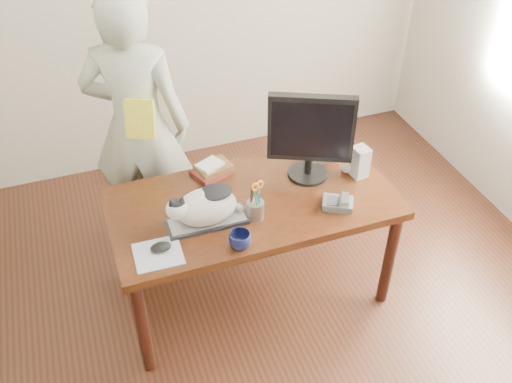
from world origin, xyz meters
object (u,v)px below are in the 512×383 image
at_px(phone, 338,203).
at_px(baseball, 347,167).
at_px(book_stack, 212,169).
at_px(mouse, 161,247).
at_px(keyboard, 207,221).
at_px(pen_cup, 255,208).
at_px(speaker, 360,162).
at_px(calculator, 319,150).
at_px(desk, 249,211).
at_px(monitor, 311,133).
at_px(person, 138,126).
at_px(cat, 204,206).
at_px(coffee_mug, 240,240).

height_order(phone, baseball, phone).
bearing_deg(book_stack, baseball, -37.27).
xyz_separation_m(mouse, book_stack, (0.43, 0.53, 0.01)).
relative_size(keyboard, pen_cup, 1.82).
xyz_separation_m(speaker, calculator, (-0.13, 0.27, -0.06)).
height_order(desk, monitor, monitor).
relative_size(desk, person, 0.89).
xyz_separation_m(keyboard, monitor, (0.67, 0.19, 0.29)).
bearing_deg(desk, baseball, -1.54).
bearing_deg(book_stack, speaker, -39.61).
distance_m(pen_cup, calculator, 0.71).
distance_m(phone, baseball, 0.33).
xyz_separation_m(cat, phone, (0.73, -0.11, -0.10)).
relative_size(cat, monitor, 0.78).
bearing_deg(cat, person, 102.96).
xyz_separation_m(pen_cup, person, (-0.46, 0.89, 0.08)).
height_order(book_stack, calculator, book_stack).
bearing_deg(pen_cup, keyboard, 170.67).
xyz_separation_m(coffee_mug, person, (-0.31, 1.07, 0.10)).
xyz_separation_m(phone, speaker, (0.24, 0.22, 0.07)).
bearing_deg(calculator, book_stack, -179.56).
height_order(cat, monitor, monitor).
bearing_deg(book_stack, mouse, -148.11).
xyz_separation_m(phone, calculator, (0.11, 0.49, 0.01)).
distance_m(coffee_mug, book_stack, 0.64).
relative_size(desk, book_stack, 6.10).
bearing_deg(person, monitor, 166.10).
bearing_deg(calculator, keyboard, -152.71).
relative_size(pen_cup, phone, 1.19).
bearing_deg(pen_cup, baseball, 17.36).
bearing_deg(speaker, mouse, -178.03).
height_order(mouse, person, person).
xyz_separation_m(baseball, person, (-1.10, 0.68, 0.11)).
bearing_deg(desk, pen_cup, -99.27).
relative_size(mouse, calculator, 0.49).
height_order(keyboard, phone, phone).
bearing_deg(cat, pen_cup, -7.77).
distance_m(monitor, book_stack, 0.63).
bearing_deg(book_stack, keyboard, -129.25).
height_order(keyboard, pen_cup, pen_cup).
distance_m(monitor, calculator, 0.37).
height_order(cat, phone, cat).
bearing_deg(baseball, speaker, -46.56).
distance_m(monitor, phone, 0.42).
bearing_deg(cat, keyboard, 8.36).
bearing_deg(mouse, cat, 26.10).
distance_m(pen_cup, person, 1.00).
distance_m(mouse, speaker, 1.26).
bearing_deg(speaker, monitor, 155.61).
height_order(cat, mouse, cat).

